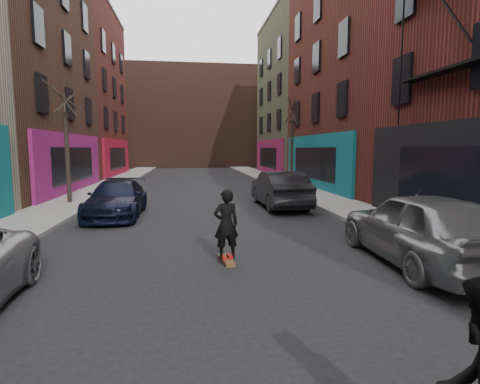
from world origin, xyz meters
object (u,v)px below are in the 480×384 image
object	(u,v)px
parked_right_end	(279,189)
skateboard	(226,260)
tree_left_far	(66,132)
parked_right_far	(421,227)
tree_right_far	(292,135)
skateboarder	(226,224)
parked_left_end	(117,199)

from	to	relation	value
parked_right_end	skateboard	world-z (taller)	parked_right_end
tree_left_far	parked_right_far	size ratio (longest dim) A/B	1.29
tree_right_far	skateboarder	bearing A→B (deg)	-110.57
tree_right_far	parked_left_end	bearing A→B (deg)	-135.52
tree_right_far	skateboard	world-z (taller)	tree_right_far
parked_left_end	parked_right_far	distance (m)	10.79
skateboarder	tree_right_far	bearing A→B (deg)	-120.14
tree_right_far	skateboard	size ratio (longest dim) A/B	8.50
parked_right_end	parked_left_end	bearing A→B (deg)	10.56
skateboard	skateboarder	bearing A→B (deg)	0.00
tree_right_far	skateboard	bearing A→B (deg)	-110.57
skateboard	skateboarder	world-z (taller)	skateboarder
parked_left_end	parked_right_end	size ratio (longest dim) A/B	0.97
tree_left_far	parked_left_end	xyz separation A→B (m)	(2.79, -3.44, -2.68)
tree_left_far	skateboard	size ratio (longest dim) A/B	8.12
tree_left_far	skateboarder	world-z (taller)	tree_left_far
tree_right_far	parked_left_end	xyz separation A→B (m)	(-9.61, -9.44, -2.83)
tree_right_far	parked_right_end	bearing A→B (deg)	-109.10
parked_left_end	skateboarder	size ratio (longest dim) A/B	2.97
parked_right_end	parked_right_far	bearing A→B (deg)	96.82
parked_right_end	skateboard	distance (m)	8.55
tree_left_far	parked_right_end	size ratio (longest dim) A/B	1.31
skateboarder	parked_left_end	bearing A→B (deg)	-70.40
tree_right_far	parked_right_end	size ratio (longest dim) A/B	1.37
skateboard	skateboarder	distance (m)	0.86
parked_right_end	skateboard	bearing A→B (deg)	66.97
parked_left_end	parked_right_far	bearing A→B (deg)	-42.22
tree_right_far	parked_left_end	size ratio (longest dim) A/B	1.42
tree_right_far	skateboarder	xyz separation A→B (m)	(-5.98, -15.94, -2.62)
tree_left_far	parked_right_end	bearing A→B (deg)	-11.98
tree_right_far	parked_right_end	distance (m)	8.93
parked_left_end	parked_right_end	world-z (taller)	parked_right_end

